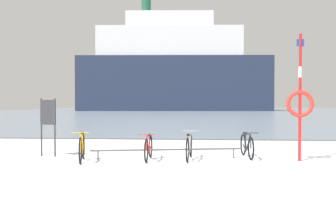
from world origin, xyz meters
The scene contains 9 objects.
ground centered at (0.00, 53.90, -0.04)m, with size 80.00×132.00×0.08m.
bike_rack centered at (0.91, 4.04, 0.27)m, with size 4.27×0.91×0.31m.
bicycle_0 centered at (-1.42, 3.49, 0.38)m, with size 0.54×1.68×0.84m.
bicycle_1 centered at (0.39, 3.87, 0.35)m, with size 0.46×1.62×0.77m.
bicycle_2 centered at (1.54, 4.05, 0.36)m, with size 0.46×1.77×0.80m.
bicycle_3 centered at (3.23, 4.58, 0.35)m, with size 0.46×1.66×0.77m.
info_sign centered at (-2.75, 4.40, 1.17)m, with size 0.54×0.19×1.76m.
rescue_post centered at (4.61, 4.06, 1.68)m, with size 0.77×0.12×3.54m.
ferry_ship centered at (-3.67, 74.05, 8.49)m, with size 40.19×13.72×25.28m.
Camera 1 is at (1.80, -6.81, 1.62)m, focal length 40.80 mm.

